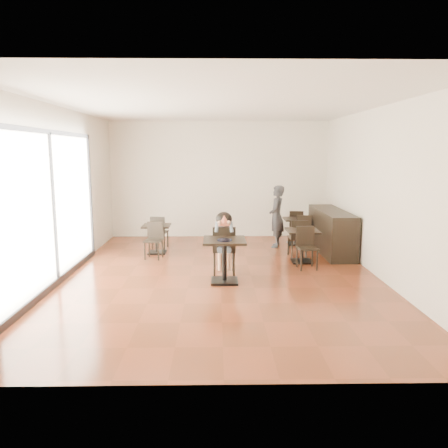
{
  "coord_description": "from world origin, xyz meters",
  "views": [
    {
      "loc": [
        -0.07,
        -8.15,
        2.37
      ],
      "look_at": [
        0.07,
        0.07,
        1.0
      ],
      "focal_mm": 35.0,
      "sensor_mm": 36.0,
      "label": 1
    }
  ],
  "objects_px": {
    "chair_mid_b": "(307,248)",
    "chair_back_a": "(296,225)",
    "cafe_table_back": "(296,231)",
    "chair_left_a": "(160,232)",
    "child_table": "(224,261)",
    "child": "(224,244)",
    "cafe_table_left": "(157,239)",
    "chair_left_b": "(153,241)",
    "chair_mid_a": "(297,238)",
    "adult_patron": "(277,216)",
    "chair_back_b": "(304,233)",
    "cafe_table_mid": "(302,246)",
    "child_chair": "(224,250)"
  },
  "relations": [
    {
      "from": "adult_patron",
      "to": "cafe_table_back",
      "type": "bearing_deg",
      "value": 127.88
    },
    {
      "from": "cafe_table_mid",
      "to": "cafe_table_left",
      "type": "xyz_separation_m",
      "value": [
        -3.25,
        0.91,
        -0.02
      ]
    },
    {
      "from": "child",
      "to": "chair_back_b",
      "type": "height_order",
      "value": "child"
    },
    {
      "from": "chair_mid_a",
      "to": "chair_back_a",
      "type": "height_order",
      "value": "chair_mid_a"
    },
    {
      "from": "chair_left_a",
      "to": "chair_left_b",
      "type": "bearing_deg",
      "value": 99.43
    },
    {
      "from": "child_table",
      "to": "child",
      "type": "bearing_deg",
      "value": 90.0
    },
    {
      "from": "cafe_table_back",
      "to": "chair_mid_a",
      "type": "relative_size",
      "value": 0.79
    },
    {
      "from": "chair_mid_a",
      "to": "chair_left_a",
      "type": "height_order",
      "value": "chair_mid_a"
    },
    {
      "from": "chair_back_a",
      "to": "chair_mid_b",
      "type": "bearing_deg",
      "value": 93.62
    },
    {
      "from": "chair_left_a",
      "to": "chair_back_a",
      "type": "bearing_deg",
      "value": -155.76
    },
    {
      "from": "cafe_table_mid",
      "to": "cafe_table_left",
      "type": "distance_m",
      "value": 3.37
    },
    {
      "from": "adult_patron",
      "to": "chair_mid_b",
      "type": "distance_m",
      "value": 2.15
    },
    {
      "from": "chair_left_a",
      "to": "chair_back_a",
      "type": "distance_m",
      "value": 3.68
    },
    {
      "from": "cafe_table_back",
      "to": "chair_left_a",
      "type": "height_order",
      "value": "chair_left_a"
    },
    {
      "from": "child_chair",
      "to": "chair_back_b",
      "type": "distance_m",
      "value": 2.98
    },
    {
      "from": "adult_patron",
      "to": "chair_mid_a",
      "type": "distance_m",
      "value": 1.11
    },
    {
      "from": "child_table",
      "to": "cafe_table_back",
      "type": "height_order",
      "value": "child_table"
    },
    {
      "from": "child",
      "to": "chair_left_a",
      "type": "xyz_separation_m",
      "value": [
        -1.55,
        2.36,
        -0.2
      ]
    },
    {
      "from": "child",
      "to": "chair_mid_b",
      "type": "xyz_separation_m",
      "value": [
        1.7,
        0.35,
        -0.18
      ]
    },
    {
      "from": "chair_left_b",
      "to": "chair_left_a",
      "type": "bearing_deg",
      "value": 99.43
    },
    {
      "from": "child_table",
      "to": "chair_mid_a",
      "type": "relative_size",
      "value": 0.94
    },
    {
      "from": "child_chair",
      "to": "cafe_table_mid",
      "type": "distance_m",
      "value": 1.93
    },
    {
      "from": "chair_left_a",
      "to": "chair_left_b",
      "type": "relative_size",
      "value": 1.0
    },
    {
      "from": "child_chair",
      "to": "child",
      "type": "relative_size",
      "value": 0.79
    },
    {
      "from": "cafe_table_left",
      "to": "chair_back_a",
      "type": "height_order",
      "value": "chair_back_a"
    },
    {
      "from": "cafe_table_left",
      "to": "chair_mid_b",
      "type": "bearing_deg",
      "value": -24.16
    },
    {
      "from": "chair_mid_a",
      "to": "chair_mid_b",
      "type": "distance_m",
      "value": 1.1
    },
    {
      "from": "chair_mid_b",
      "to": "chair_back_a",
      "type": "xyz_separation_m",
      "value": [
        0.31,
        2.95,
        -0.02
      ]
    },
    {
      "from": "cafe_table_left",
      "to": "chair_back_a",
      "type": "xyz_separation_m",
      "value": [
        3.56,
        1.49,
        0.07
      ]
    },
    {
      "from": "chair_mid_b",
      "to": "chair_back_a",
      "type": "distance_m",
      "value": 2.96
    },
    {
      "from": "cafe_table_left",
      "to": "chair_mid_a",
      "type": "bearing_deg",
      "value": -6.29
    },
    {
      "from": "cafe_table_mid",
      "to": "chair_left_b",
      "type": "height_order",
      "value": "chair_left_b"
    },
    {
      "from": "adult_patron",
      "to": "cafe_table_mid",
      "type": "relative_size",
      "value": 2.18
    },
    {
      "from": "child",
      "to": "cafe_table_left",
      "type": "height_order",
      "value": "child"
    },
    {
      "from": "child_chair",
      "to": "child",
      "type": "height_order",
      "value": "child"
    },
    {
      "from": "cafe_table_left",
      "to": "chair_mid_b",
      "type": "relative_size",
      "value": 0.79
    },
    {
      "from": "chair_back_a",
      "to": "chair_back_b",
      "type": "xyz_separation_m",
      "value": [
        0.0,
        -1.1,
        0.0
      ]
    },
    {
      "from": "child_table",
      "to": "adult_patron",
      "type": "distance_m",
      "value": 3.31
    },
    {
      "from": "child_table",
      "to": "chair_back_b",
      "type": "height_order",
      "value": "chair_back_b"
    },
    {
      "from": "chair_back_a",
      "to": "chair_left_b",
      "type": "bearing_deg",
      "value": 39.4
    },
    {
      "from": "chair_back_b",
      "to": "adult_patron",
      "type": "bearing_deg",
      "value": 168.52
    },
    {
      "from": "chair_mid_b",
      "to": "cafe_table_mid",
      "type": "bearing_deg",
      "value": 84.84
    },
    {
      "from": "adult_patron",
      "to": "cafe_table_back",
      "type": "relative_size",
      "value": 2.29
    },
    {
      "from": "chair_mid_a",
      "to": "chair_left_b",
      "type": "distance_m",
      "value": 3.26
    },
    {
      "from": "child_table",
      "to": "chair_mid_a",
      "type": "height_order",
      "value": "chair_mid_a"
    },
    {
      "from": "cafe_table_left",
      "to": "chair_mid_b",
      "type": "xyz_separation_m",
      "value": [
        3.25,
        -1.46,
        0.09
      ]
    },
    {
      "from": "cafe_table_left",
      "to": "child_chair",
      "type": "bearing_deg",
      "value": -49.42
    },
    {
      "from": "chair_mid_a",
      "to": "chair_back_b",
      "type": "bearing_deg",
      "value": -117.4
    },
    {
      "from": "chair_left_a",
      "to": "chair_left_b",
      "type": "distance_m",
      "value": 1.1
    },
    {
      "from": "chair_mid_a",
      "to": "chair_back_a",
      "type": "relative_size",
      "value": 1.05
    }
  ]
}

